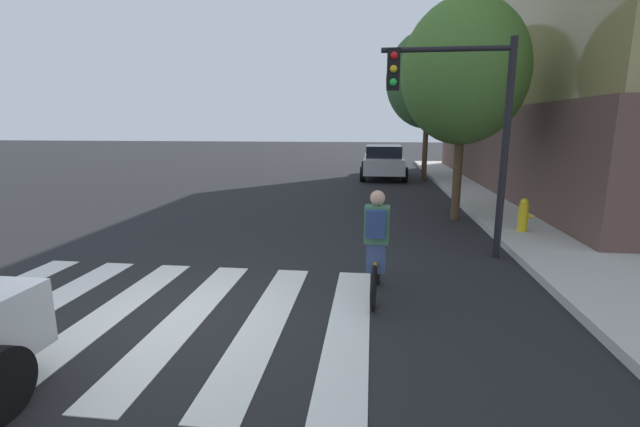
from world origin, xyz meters
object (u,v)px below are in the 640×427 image
at_px(street_tree_near, 464,72).
at_px(street_tree_mid, 428,80).
at_px(cyclist, 376,246).
at_px(sedan_mid, 383,161).
at_px(traffic_light_near, 463,112).
at_px(fire_hydrant, 523,215).

relative_size(street_tree_near, street_tree_mid, 0.86).
xyz_separation_m(street_tree_near, street_tree_mid, (0.10, 8.68, 0.65)).
bearing_deg(cyclist, sedan_mid, 88.37).
relative_size(traffic_light_near, street_tree_mid, 0.61).
xyz_separation_m(sedan_mid, traffic_light_near, (1.16, -12.93, 2.03)).
bearing_deg(traffic_light_near, sedan_mid, 95.11).
relative_size(fire_hydrant, street_tree_mid, 0.11).
bearing_deg(street_tree_near, street_tree_mid, 89.33).
relative_size(cyclist, traffic_light_near, 0.41).
bearing_deg(street_tree_near, fire_hydrant, -56.92).
bearing_deg(cyclist, fire_hydrant, 50.02).
distance_m(cyclist, street_tree_near, 7.13).
distance_m(traffic_light_near, fire_hydrant, 3.46).
relative_size(sedan_mid, fire_hydrant, 5.96).
bearing_deg(cyclist, street_tree_mid, 80.88).
bearing_deg(fire_hydrant, street_tree_near, 123.08).
height_order(sedan_mid, fire_hydrant, sedan_mid).
bearing_deg(street_tree_mid, traffic_light_near, -93.57).
bearing_deg(cyclist, traffic_light_near, 56.38).
xyz_separation_m(cyclist, street_tree_near, (2.26, 6.00, 3.13)).
bearing_deg(fire_hydrant, street_tree_mid, 96.02).
bearing_deg(sedan_mid, street_tree_near, -78.96).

